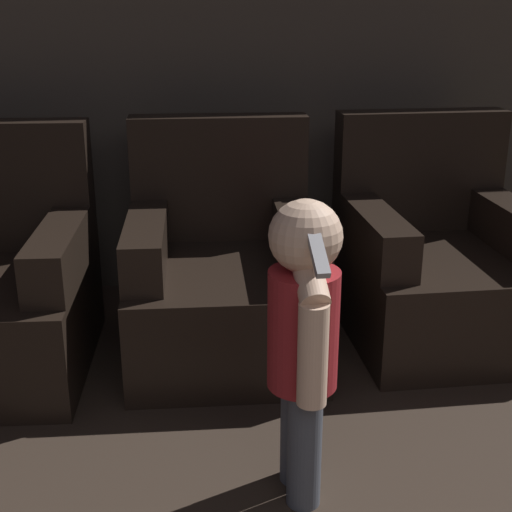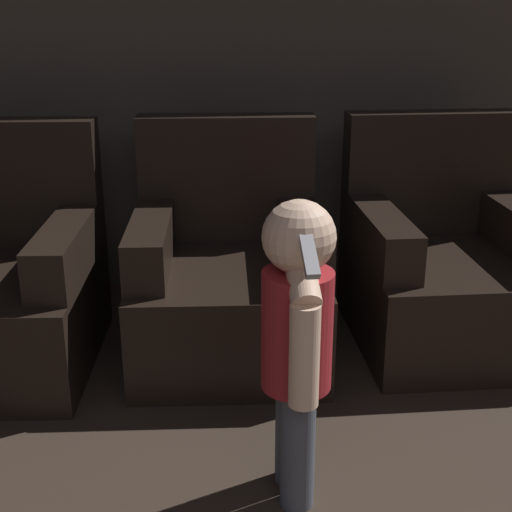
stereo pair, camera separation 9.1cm
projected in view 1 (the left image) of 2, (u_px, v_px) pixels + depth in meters
The scene contains 4 objects.
wall_back at pixel (245, 32), 3.52m from camera, with size 8.40×0.05×2.60m.
armchair_middle at pixel (223, 277), 3.07m from camera, with size 0.85×0.95×0.97m.
armchair_right at pixel (436, 265), 3.21m from camera, with size 0.81×0.91×0.97m.
person_toddler at pixel (304, 331), 2.04m from camera, with size 0.21×0.36×0.94m.
Camera 1 is at (-0.52, 0.84, 1.45)m, focal length 50.00 mm.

